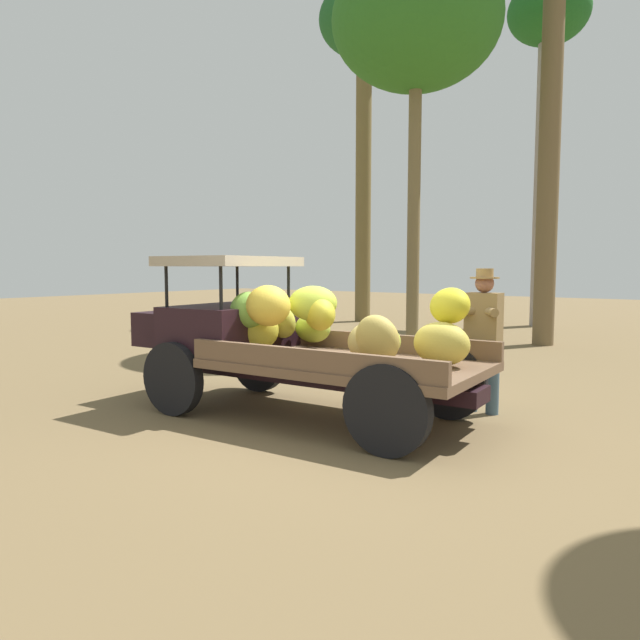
% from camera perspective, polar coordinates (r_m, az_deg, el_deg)
% --- Properties ---
extents(ground_plane, '(60.00, 60.00, 0.00)m').
position_cam_1_polar(ground_plane, '(6.74, 1.63, -9.83)').
color(ground_plane, brown).
extents(truck, '(4.54, 1.94, 1.87)m').
position_cam_1_polar(truck, '(6.98, -3.50, -1.60)').
color(truck, black).
rests_on(truck, ground).
extents(farmer, '(0.53, 0.46, 1.73)m').
position_cam_1_polar(farmer, '(7.22, 15.59, -1.07)').
color(farmer, '#445E71').
rests_on(farmer, ground).
extents(forest_tree_0, '(2.83, 2.83, 10.50)m').
position_cam_1_polar(forest_tree_0, '(20.20, 4.33, 25.74)').
color(forest_tree_0, brown).
rests_on(forest_tree_0, ground).
extents(forest_tree_1, '(3.60, 3.60, 8.38)m').
position_cam_1_polar(forest_tree_1, '(14.02, 9.37, 26.64)').
color(forest_tree_1, olive).
rests_on(forest_tree_1, ground).
extents(forest_tree_5, '(2.28, 2.28, 9.89)m').
position_cam_1_polar(forest_tree_5, '(19.56, 21.29, 23.69)').
color(forest_tree_5, gray).
rests_on(forest_tree_5, ground).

